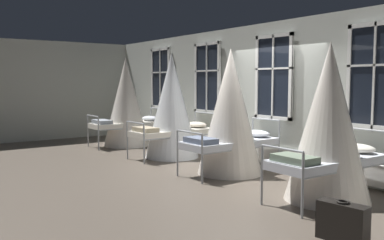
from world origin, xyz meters
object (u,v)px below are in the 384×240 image
object	(u,v)px
cot_second	(172,107)
cot_fourth	(329,124)
cot_first	(126,103)
cot_third	(230,113)
suitcase_dark	(342,222)

from	to	relation	value
cot_second	cot_fourth	xyz separation A→B (m)	(4.48, -0.07, -0.04)
cot_first	cot_third	bearing A→B (deg)	-88.83
cot_first	suitcase_dark	bearing A→B (deg)	-98.29
cot_third	suitcase_dark	xyz separation A→B (m)	(3.48, -1.30, -0.95)
cot_third	cot_fourth	bearing A→B (deg)	-92.30
cot_second	cot_fourth	distance (m)	4.48
cot_first	cot_second	world-z (taller)	cot_first
cot_third	cot_fourth	size ratio (longest dim) A/B	1.02
cot_first	suitcase_dark	xyz separation A→B (m)	(7.91, -1.27, -0.97)
cot_second	cot_fourth	world-z (taller)	cot_second
cot_first	cot_fourth	world-z (taller)	cot_first
suitcase_dark	cot_fourth	bearing A→B (deg)	125.15
cot_first	cot_second	bearing A→B (deg)	-87.64
cot_fourth	cot_second	bearing A→B (deg)	89.66
cot_third	cot_fourth	xyz separation A→B (m)	(2.31, -0.04, -0.02)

